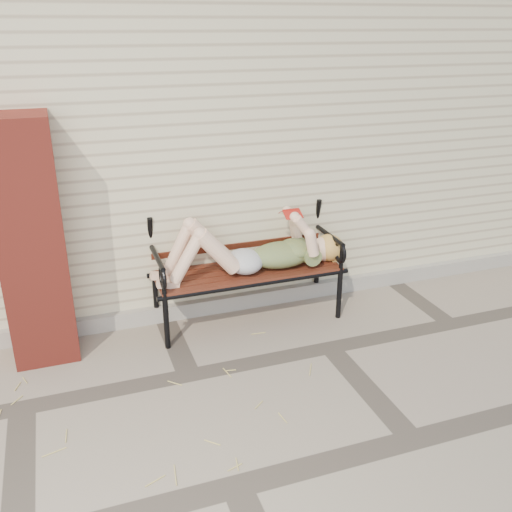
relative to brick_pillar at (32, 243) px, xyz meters
name	(u,v)px	position (x,y,z in m)	size (l,w,h in m)	color
ground	(330,348)	(2.30, -0.75, -1.00)	(80.00, 80.00, 0.00)	gray
house_wall	(227,120)	(2.30, 2.25, 0.50)	(8.00, 4.00, 3.00)	beige
foundation_strip	(288,293)	(2.30, 0.22, -0.93)	(8.00, 0.10, 0.15)	gray
brick_pillar	(32,243)	(0.00, 0.00, 0.00)	(0.50, 0.50, 2.00)	maroon
garden_bench	(244,249)	(1.80, 0.09, -0.32)	(1.86, 0.74, 1.21)	black
reading_woman	(251,250)	(1.81, -0.06, -0.28)	(1.76, 0.40, 0.55)	#0A3D4B
straw_scatter	(144,428)	(0.60, -1.28, -0.99)	(2.57, 1.59, 0.01)	tan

